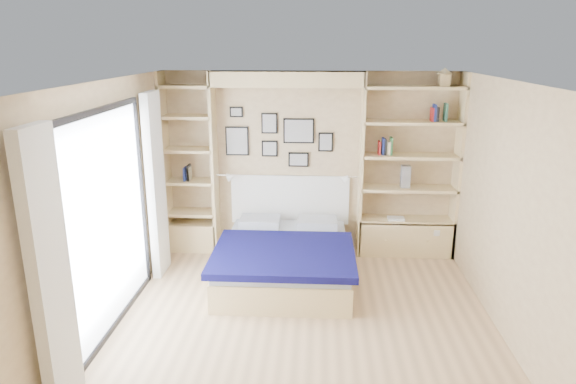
{
  "coord_description": "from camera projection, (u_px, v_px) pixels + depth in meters",
  "views": [
    {
      "loc": [
        0.11,
        -4.71,
        2.83
      ],
      "look_at": [
        -0.22,
        0.9,
        1.21
      ],
      "focal_mm": 32.0,
      "sensor_mm": 36.0,
      "label": 1
    }
  ],
  "objects": [
    {
      "name": "ground",
      "position": [
        304.0,
        329.0,
        5.31
      ],
      "size": [
        4.5,
        4.5,
        0.0
      ],
      "primitive_type": "plane",
      "color": "tan",
      "rests_on": "ground"
    },
    {
      "name": "room_shell",
      "position": [
        278.0,
        188.0,
        6.49
      ],
      "size": [
        4.5,
        4.5,
        4.5
      ],
      "color": "tan",
      "rests_on": "ground"
    },
    {
      "name": "bed",
      "position": [
        285.0,
        258.0,
        6.41
      ],
      "size": [
        1.66,
        2.06,
        1.07
      ],
      "color": "#E4C789",
      "rests_on": "ground"
    },
    {
      "name": "photo_gallery",
      "position": [
        277.0,
        138.0,
        7.02
      ],
      "size": [
        1.48,
        0.02,
        0.82
      ],
      "color": "black",
      "rests_on": "ground"
    },
    {
      "name": "reading_lamps",
      "position": [
        287.0,
        177.0,
        6.94
      ],
      "size": [
        1.92,
        0.12,
        0.15
      ],
      "color": "silver",
      "rests_on": "ground"
    },
    {
      "name": "shelf_decor",
      "position": [
        388.0,
        136.0,
        6.77
      ],
      "size": [
        3.53,
        0.23,
        2.03
      ],
      "color": "#A51E1E",
      "rests_on": "ground"
    },
    {
      "name": "deck_chair",
      "position": [
        18.0,
        277.0,
        5.67
      ],
      "size": [
        0.7,
        0.87,
        0.76
      ],
      "rotation": [
        0.0,
        0.0,
        0.37
      ],
      "color": "tan",
      "rests_on": "ground"
    }
  ]
}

